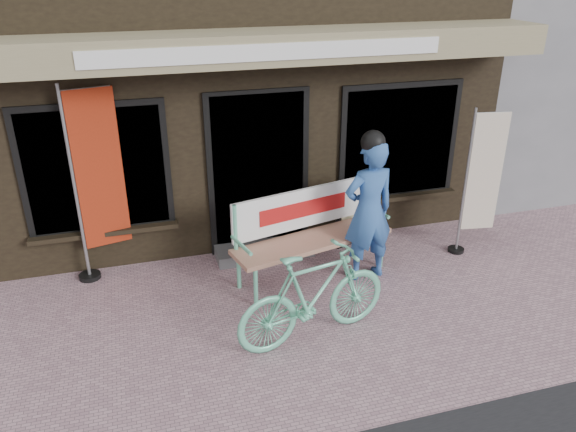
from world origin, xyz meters
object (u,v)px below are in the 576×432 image
object	(u,v)px
bench	(308,227)
nobori_cream	(480,181)
bicycle	(314,296)
nobori_red	(96,181)
person	(369,208)
menu_stand	(350,215)

from	to	relation	value
bench	nobori_cream	distance (m)	2.36
bicycle	nobori_cream	bearing A→B (deg)	-77.28
nobori_red	nobori_cream	bearing A→B (deg)	-22.47
bicycle	nobori_red	xyz separation A→B (m)	(-2.07, 1.99, 0.74)
person	menu_stand	size ratio (longest dim) A/B	2.20
person	menu_stand	bearing A→B (deg)	76.28
nobori_red	person	bearing A→B (deg)	-30.62
person	nobori_cream	world-z (taller)	nobori_cream
bench	menu_stand	world-z (taller)	bench
person	menu_stand	world-z (taller)	person
nobori_red	bench	bearing A→B (deg)	-29.63
bench	nobori_cream	bearing A→B (deg)	-14.79
nobori_red	nobori_cream	xyz separation A→B (m)	(4.77, -0.76, -0.23)
person	nobori_cream	size ratio (longest dim) A/B	0.95
person	nobori_cream	distance (m)	1.67
person	nobori_red	xyz separation A→B (m)	(-3.11, 0.96, 0.33)
person	bicycle	xyz separation A→B (m)	(-1.04, -1.03, -0.41)
bicycle	menu_stand	distance (m)	2.20
nobori_red	menu_stand	size ratio (longest dim) A/B	2.83
bench	bicycle	size ratio (longest dim) A/B	1.22
bench	nobori_cream	size ratio (longest dim) A/B	1.05
bench	menu_stand	distance (m)	1.01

